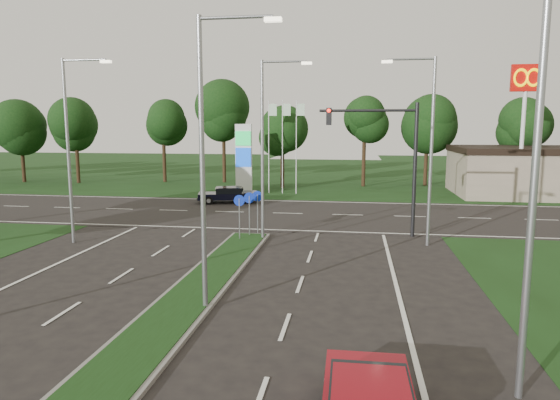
# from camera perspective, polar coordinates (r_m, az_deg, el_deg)

# --- Properties ---
(verge_far) EXTENTS (160.00, 50.00, 0.02)m
(verge_far) POSITION_cam_1_polar(r_m,az_deg,el_deg) (64.15, 3.70, 3.19)
(verge_far) COLOR black
(verge_far) RESTS_ON ground
(cross_road) EXTENTS (160.00, 12.00, 0.02)m
(cross_road) POSITION_cam_1_polar(r_m,az_deg,el_deg) (33.60, -0.83, -1.51)
(cross_road) COLOR black
(cross_road) RESTS_ON ground
(median_kerb) EXTENTS (2.00, 26.00, 0.12)m
(median_kerb) POSITION_cam_1_polar(r_m,az_deg,el_deg) (14.90, -13.88, -14.39)
(median_kerb) COLOR slate
(median_kerb) RESTS_ON ground
(commercial_building) EXTENTS (16.00, 9.00, 4.00)m
(commercial_building) POSITION_cam_1_polar(r_m,az_deg,el_deg) (47.79, 28.88, 2.81)
(commercial_building) COLOR gray
(commercial_building) RESTS_ON ground
(streetlight_median_near) EXTENTS (2.53, 0.22, 9.00)m
(streetlight_median_near) POSITION_cam_1_polar(r_m,az_deg,el_deg) (15.33, -8.20, 5.72)
(streetlight_median_near) COLOR gray
(streetlight_median_near) RESTS_ON ground
(streetlight_median_far) EXTENTS (2.53, 0.22, 9.00)m
(streetlight_median_far) POSITION_cam_1_polar(r_m,az_deg,el_deg) (25.06, -1.58, 6.80)
(streetlight_median_far) COLOR gray
(streetlight_median_far) RESTS_ON ground
(streetlight_left_far) EXTENTS (2.53, 0.22, 9.00)m
(streetlight_left_far) POSITION_cam_1_polar(r_m,az_deg,el_deg) (26.49, -22.74, 6.24)
(streetlight_left_far) COLOR gray
(streetlight_left_far) RESTS_ON ground
(streetlight_right_far) EXTENTS (2.53, 0.22, 9.00)m
(streetlight_right_far) POSITION_cam_1_polar(r_m,az_deg,el_deg) (24.90, 16.49, 6.45)
(streetlight_right_far) COLOR gray
(streetlight_right_far) RESTS_ON ground
(streetlight_right_near) EXTENTS (2.53, 0.22, 9.00)m
(streetlight_right_near) POSITION_cam_1_polar(r_m,az_deg,el_deg) (11.21, 26.22, 4.00)
(streetlight_right_near) COLOR gray
(streetlight_right_near) RESTS_ON ground
(traffic_signal) EXTENTS (5.10, 0.42, 7.00)m
(traffic_signal) POSITION_cam_1_polar(r_m,az_deg,el_deg) (26.74, 12.44, 5.79)
(traffic_signal) COLOR black
(traffic_signal) RESTS_ON ground
(median_signs) EXTENTS (1.16, 1.76, 2.38)m
(median_signs) POSITION_cam_1_polar(r_m,az_deg,el_deg) (25.96, -3.57, -0.63)
(median_signs) COLOR gray
(median_signs) RESTS_ON ground
(gas_pylon) EXTENTS (5.80, 1.26, 8.00)m
(gas_pylon) POSITION_cam_1_polar(r_m,az_deg,el_deg) (42.79, -3.88, 4.91)
(gas_pylon) COLOR silver
(gas_pylon) RESTS_ON ground
(mcdonalds_sign) EXTENTS (2.20, 0.47, 10.40)m
(mcdonalds_sign) POSITION_cam_1_polar(r_m,az_deg,el_deg) (42.60, 26.21, 10.51)
(mcdonalds_sign) COLOR silver
(mcdonalds_sign) RESTS_ON ground
(treeline_far) EXTENTS (6.00, 6.00, 9.90)m
(treeline_far) POSITION_cam_1_polar(r_m,az_deg,el_deg) (48.89, 2.36, 9.61)
(treeline_far) COLOR black
(treeline_far) RESTS_ON ground
(navy_sedan) EXTENTS (4.75, 2.85, 1.22)m
(navy_sedan) POSITION_cam_1_polar(r_m,az_deg,el_deg) (38.23, -5.95, 0.64)
(navy_sedan) COLOR black
(navy_sedan) RESTS_ON ground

